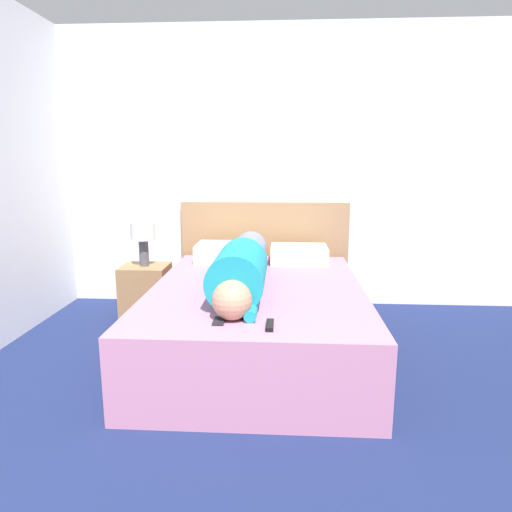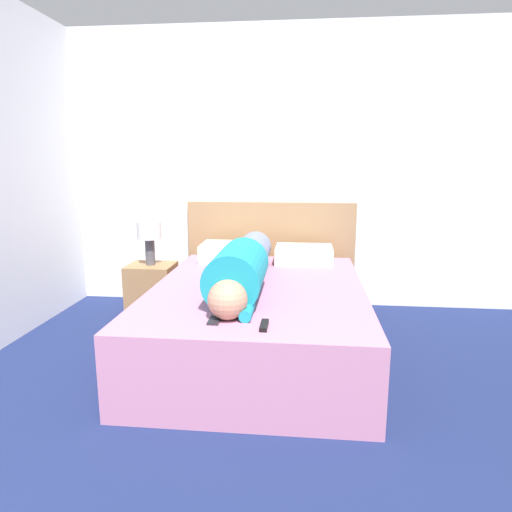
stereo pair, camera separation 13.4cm
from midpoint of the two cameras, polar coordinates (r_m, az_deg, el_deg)
The scene contains 10 objects.
wall_back at distance 4.40m, azimuth 1.61°, elevation 10.74°, with size 5.24×0.06×2.60m.
bed at distance 3.34m, azimuth -0.99°, elevation -7.92°, with size 1.49×2.07×0.51m.
headboard at distance 4.42m, azimuth 0.19°, elevation 0.29°, with size 1.61×0.04×1.00m.
nightstand at distance 4.29m, azimuth -14.49°, elevation -4.17°, with size 0.41×0.36×0.46m.
table_lamp at distance 4.18m, azimuth -14.84°, elevation 2.55°, with size 0.22×0.22×0.40m.
person_lying at distance 3.16m, azimuth -2.94°, elevation -1.40°, with size 0.35×1.61×0.35m.
pillow_near_headboard at distance 4.06m, azimuth -4.71°, elevation 0.44°, with size 0.52×0.39×0.16m.
pillow_second at distance 4.03m, azimuth 4.44°, elevation 0.22°, with size 0.49×0.39×0.14m.
tv_remote at distance 2.47m, azimuth 0.18°, elevation -8.65°, with size 0.04×0.15×0.02m.
cell_phone at distance 2.56m, azimuth -6.14°, elevation -8.10°, with size 0.06×0.13×0.01m.
Camera 1 is at (0.08, -0.43, 1.38)m, focal length 32.00 mm.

